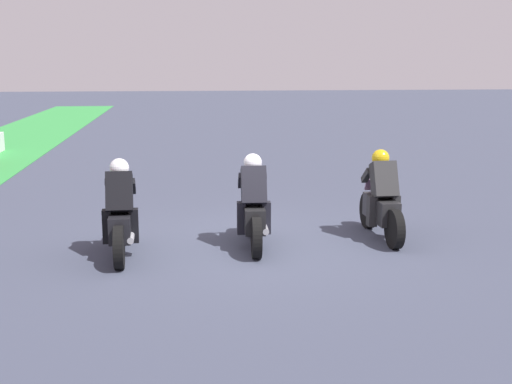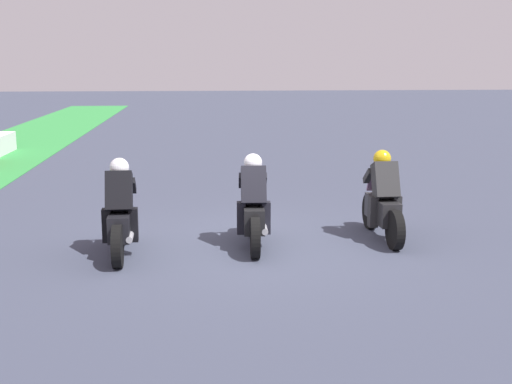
{
  "view_description": "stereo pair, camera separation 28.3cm",
  "coord_description": "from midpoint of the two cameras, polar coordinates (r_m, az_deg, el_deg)",
  "views": [
    {
      "loc": [
        -10.58,
        1.16,
        2.96
      ],
      "look_at": [
        -0.08,
        -0.06,
        0.9
      ],
      "focal_mm": 46.83,
      "sensor_mm": 36.0,
      "label": 1
    },
    {
      "loc": [
        -10.61,
        0.88,
        2.96
      ],
      "look_at": [
        -0.08,
        -0.06,
        0.9
      ],
      "focal_mm": 46.83,
      "sensor_mm": 36.0,
      "label": 2
    }
  ],
  "objects": [
    {
      "name": "rider_lane_c",
      "position": [
        10.54,
        -12.23,
        -2.05
      ],
      "size": [
        2.04,
        0.54,
        1.51
      ],
      "rotation": [
        0.0,
        0.0,
        0.03
      ],
      "color": "black",
      "rests_on": "ground_plane"
    },
    {
      "name": "rider_lane_a",
      "position": [
        11.52,
        9.98,
        -0.84
      ],
      "size": [
        2.04,
        0.54,
        1.51
      ],
      "rotation": [
        0.0,
        0.0,
        0.02
      ],
      "color": "black",
      "rests_on": "ground_plane"
    },
    {
      "name": "rider_lane_b",
      "position": [
        10.83,
        -0.97,
        -1.44
      ],
      "size": [
        2.04,
        0.55,
        1.51
      ],
      "rotation": [
        0.0,
        0.0,
        -0.04
      ],
      "color": "black",
      "rests_on": "ground_plane"
    },
    {
      "name": "ground_plane",
      "position": [
        11.05,
        -1.07,
        -4.51
      ],
      "size": [
        120.0,
        120.0,
        0.0
      ],
      "primitive_type": "plane",
      "color": "#3B4052"
    }
  ]
}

